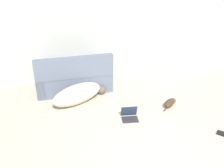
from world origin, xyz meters
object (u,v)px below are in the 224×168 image
object	(u,v)px
cat	(170,103)
book_black	(223,134)
dog	(79,94)
laptop_open	(129,115)
couch	(74,78)

from	to	relation	value
cat	book_black	size ratio (longest dim) A/B	1.73
dog	laptop_open	xyz separation A→B (m)	(0.90, -0.82, -0.13)
cat	book_black	xyz separation A→B (m)	(0.51, -1.12, -0.07)
dog	book_black	bearing A→B (deg)	-63.34
cat	couch	bearing A→B (deg)	106.18
couch	book_black	xyz separation A→B (m)	(2.41, -2.36, -0.28)
cat	laptop_open	size ratio (longest dim) A/B	1.25
laptop_open	book_black	bearing A→B (deg)	-24.92
couch	laptop_open	distance (m)	1.77
laptop_open	book_black	xyz separation A→B (m)	(1.47, -0.88, -0.06)
dog	cat	size ratio (longest dim) A/B	3.55
dog	laptop_open	distance (m)	1.22
couch	book_black	bearing A→B (deg)	133.16
book_black	laptop_open	bearing A→B (deg)	149.21
dog	cat	bearing A→B (deg)	-45.01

